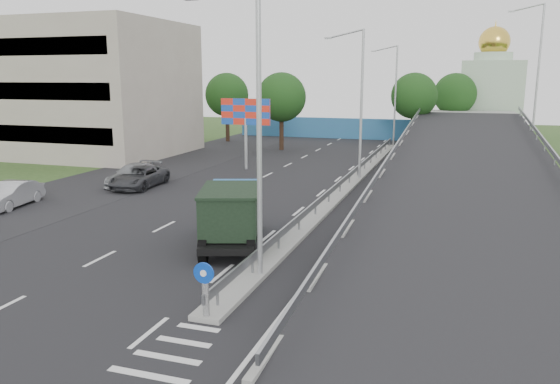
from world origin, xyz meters
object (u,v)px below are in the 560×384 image
at_px(lamp_post_far, 394,90).
at_px(billboard, 246,116).
at_px(sign_bollard, 205,289).
at_px(parked_car_b, 11,195).
at_px(lamp_post_near, 254,116).
at_px(dump_truck, 232,212).
at_px(parked_car_c, 139,177).
at_px(lamp_post_mid, 359,97).
at_px(church, 490,92).
at_px(parked_car_d, 133,175).

height_order(lamp_post_far, billboard, lamp_post_far).
bearing_deg(sign_bollard, parked_car_b, 149.36).
bearing_deg(lamp_post_near, dump_truck, 124.51).
relative_size(parked_car_b, parked_car_c, 0.87).
distance_m(lamp_post_mid, parked_car_b, 22.43).
relative_size(lamp_post_far, church, 0.73).
bearing_deg(church, parked_car_b, -119.14).
height_order(sign_bollard, lamp_post_near, lamp_post_near).
relative_size(lamp_post_mid, dump_truck, 1.59).
relative_size(lamp_post_mid, church, 0.73).
xyz_separation_m(church, billboard, (-19.00, -32.00, -1.12)).
distance_m(sign_bollard, church, 58.84).
distance_m(parked_car_b, parked_car_d, 8.18).
bearing_deg(lamp_post_near, church, 79.62).
bearing_deg(parked_car_d, sign_bollard, -51.61).
distance_m(lamp_post_far, parked_car_c, 30.37).
distance_m(lamp_post_near, parked_car_b, 18.60).
bearing_deg(sign_bollard, lamp_post_mid, 89.74).
distance_m(sign_bollard, parked_car_d, 22.36).
distance_m(lamp_post_far, parked_car_d, 30.18).
xyz_separation_m(lamp_post_near, lamp_post_mid, (0.00, 20.00, 0.00)).
height_order(dump_truck, parked_car_c, dump_truck).
bearing_deg(lamp_post_far, sign_bollard, -90.14).
distance_m(parked_car_b, parked_car_c, 7.94).
relative_size(lamp_post_near, billboard, 1.83).
bearing_deg(parked_car_d, dump_truck, -41.48).
distance_m(sign_bollard, lamp_post_near, 6.12).
bearing_deg(lamp_post_near, parked_car_b, 160.15).
bearing_deg(lamp_post_near, billboard, 112.49).
bearing_deg(lamp_post_far, billboard, -116.84).
bearing_deg(lamp_post_near, sign_bollard, -91.64).
distance_m(lamp_post_near, lamp_post_mid, 20.00).
relative_size(church, parked_car_c, 2.79).
height_order(lamp_post_mid, church, church).
relative_size(lamp_post_mid, parked_car_c, 2.04).
height_order(billboard, parked_car_b, billboard).
height_order(billboard, dump_truck, billboard).
xyz_separation_m(sign_bollard, billboard, (-9.00, 25.83, 3.15)).
xyz_separation_m(billboard, parked_car_d, (-4.84, -8.27, -3.49)).
height_order(lamp_post_near, parked_car_d, lamp_post_near).
xyz_separation_m(lamp_post_mid, billboard, (-9.11, 2.00, -1.62)).
bearing_deg(billboard, dump_truck, -70.03).
height_order(lamp_post_mid, parked_car_b, lamp_post_mid).
height_order(lamp_post_near, church, church).
distance_m(lamp_post_mid, lamp_post_far, 20.00).
bearing_deg(church, lamp_post_far, -125.24).
bearing_deg(dump_truck, parked_car_b, 151.28).
relative_size(lamp_post_far, dump_truck, 1.59).
bearing_deg(dump_truck, sign_bollard, -91.14).
distance_m(sign_bollard, dump_truck, 7.62).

